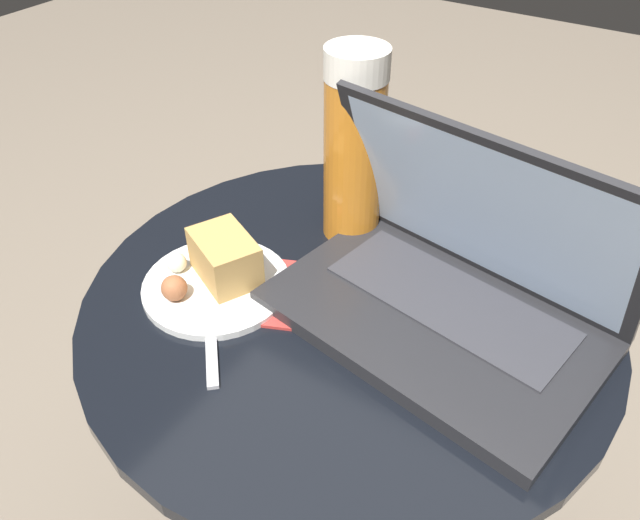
# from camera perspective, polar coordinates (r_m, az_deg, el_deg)

# --- Properties ---
(table) EXTENTS (0.62, 0.62, 0.58)m
(table) POSITION_cam_1_polar(r_m,az_deg,el_deg) (0.86, 2.24, -12.37)
(table) COLOR black
(table) RESTS_ON ground_plane
(napkin) EXTENTS (0.20, 0.17, 0.00)m
(napkin) POSITION_cam_1_polar(r_m,az_deg,el_deg) (0.74, -7.07, -2.56)
(napkin) COLOR #B7332D
(napkin) RESTS_ON table
(laptop) EXTENTS (0.38, 0.28, 0.22)m
(laptop) POSITION_cam_1_polar(r_m,az_deg,el_deg) (0.69, 11.72, -2.24)
(laptop) COLOR #232326
(laptop) RESTS_ON table
(beer_glass) EXTENTS (0.08, 0.08, 0.25)m
(beer_glass) POSITION_cam_1_polar(r_m,az_deg,el_deg) (0.77, 3.11, 10.24)
(beer_glass) COLOR #C6701E
(beer_glass) RESTS_ON table
(snack_plate) EXTENTS (0.17, 0.17, 0.06)m
(snack_plate) POSITION_cam_1_polar(r_m,az_deg,el_deg) (0.74, -9.34, -1.09)
(snack_plate) COLOR silver
(snack_plate) RESTS_ON table
(fork) EXTENTS (0.13, 0.14, 0.00)m
(fork) POSITION_cam_1_polar(r_m,az_deg,el_deg) (0.71, -10.02, -5.23)
(fork) COLOR #B2B2B7
(fork) RESTS_ON table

